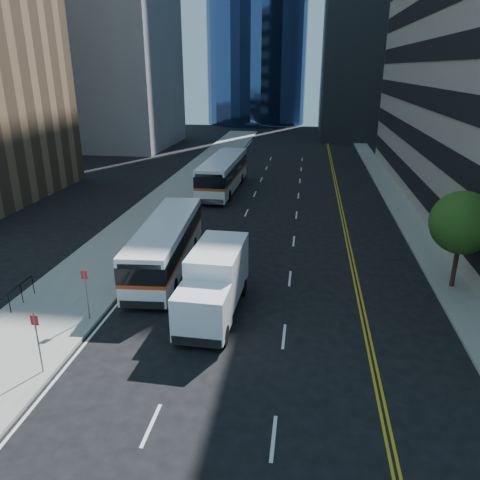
{
  "coord_description": "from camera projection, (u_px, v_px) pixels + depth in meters",
  "views": [
    {
      "loc": [
        1.11,
        -15.67,
        10.96
      ],
      "look_at": [
        -2.03,
        6.19,
        2.8
      ],
      "focal_mm": 35.0,
      "sensor_mm": 36.0,
      "label": 1
    }
  ],
  "objects": [
    {
      "name": "bus_rear",
      "position": [
        223.0,
        173.0,
        43.74
      ],
      "size": [
        2.84,
        12.06,
        3.1
      ],
      "rotation": [
        0.0,
        0.0,
        -0.02
      ],
      "color": "white",
      "rests_on": "ground"
    },
    {
      "name": "street_tree",
      "position": [
        462.0,
        223.0,
        23.46
      ],
      "size": [
        3.2,
        3.2,
        5.1
      ],
      "color": "#332114",
      "rests_on": "sidewalk_east"
    },
    {
      "name": "midrise_west",
      "position": [
        101.0,
        17.0,
        64.45
      ],
      "size": [
        18.0,
        18.0,
        35.0
      ],
      "primitive_type": "cube",
      "color": "gray",
      "rests_on": "ground"
    },
    {
      "name": "ground",
      "position": [
        268.0,
        362.0,
        18.5
      ],
      "size": [
        160.0,
        160.0,
        0.0
      ],
      "primitive_type": "plane",
      "color": "black",
      "rests_on": "ground"
    },
    {
      "name": "sidewalk_east",
      "position": [
        397.0,
        201.0,
        40.48
      ],
      "size": [
        2.0,
        90.0,
        0.15
      ],
      "primitive_type": "cube",
      "color": "gray",
      "rests_on": "ground"
    },
    {
      "name": "box_truck",
      "position": [
        214.0,
        282.0,
        21.62
      ],
      "size": [
        2.41,
        6.5,
        3.08
      ],
      "rotation": [
        0.0,
        0.0,
        -0.03
      ],
      "color": "white",
      "rests_on": "ground"
    },
    {
      "name": "sidewalk_west",
      "position": [
        178.0,
        193.0,
        43.09
      ],
      "size": [
        5.0,
        90.0,
        0.15
      ],
      "primitive_type": "cube",
      "color": "gray",
      "rests_on": "ground"
    },
    {
      "name": "bus_front",
      "position": [
        166.0,
        244.0,
        26.62
      ],
      "size": [
        3.11,
        10.96,
        2.79
      ],
      "rotation": [
        0.0,
        0.0,
        0.07
      ],
      "color": "white",
      "rests_on": "ground"
    }
  ]
}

